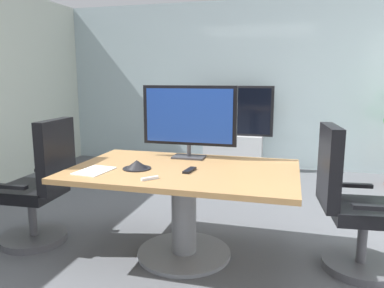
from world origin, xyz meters
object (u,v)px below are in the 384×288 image
Objects in this scene: conference_table at (184,192)px; tv_monitor at (189,118)px; conference_phone at (137,165)px; remote_control at (190,170)px; office_chair_right at (351,211)px; wall_display_unit at (233,142)px; office_chair_left at (40,192)px.

tv_monitor is at bearing 99.25° from conference_table.
remote_control is at bearing 4.41° from conference_phone.
tv_monitor is (-0.06, 0.39, 0.56)m from conference_table.
office_chair_right is 6.41× the size of remote_control.
conference_phone reaches higher than remote_control.
wall_display_unit is 3.08m from conference_phone.
office_chair_left is at bearing -157.76° from tv_monitor.
tv_monitor is at bearing 72.78° from office_chair_right.
wall_display_unit is (-1.31, 2.82, -0.01)m from office_chair_right.
office_chair_left is 0.83× the size of wall_display_unit.
remote_control is (0.13, -0.47, -0.35)m from tv_monitor.
office_chair_right is 4.95× the size of conference_phone.
conference_table is 1.26m from office_chair_left.
wall_display_unit is 5.95× the size of conference_phone.
office_chair_right is (1.26, 0.11, -0.07)m from conference_table.
wall_display_unit is at bearing 91.08° from conference_table.
wall_display_unit is at bearing 155.46° from office_chair_left.
tv_monitor reaches higher than conference_table.
conference_table is 0.23m from remote_control.
wall_display_unit reaches higher than office_chair_left.
remote_control reaches higher than conference_table.
tv_monitor reaches higher than remote_control.
office_chair_right reaches higher than conference_phone.
office_chair_right is at bearing -11.62° from tv_monitor.
remote_control is at bearing 87.86° from office_chair_left.
wall_display_unit is at bearing 19.36° from office_chair_right.
office_chair_left is at bearing -172.85° from remote_control.
conference_table is at bearing 136.44° from remote_control.
office_chair_left is at bearing -175.34° from conference_table.
conference_phone is (0.91, -0.01, 0.30)m from office_chair_left.
tv_monitor is 0.64× the size of wall_display_unit.
wall_display_unit is at bearing 98.73° from remote_control.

